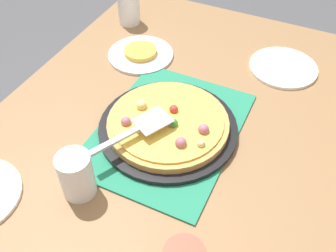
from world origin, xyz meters
The scene contains 10 objects.
dining_table centered at (0.00, 0.00, 0.64)m, with size 1.40×1.00×0.75m.
placemat centered at (0.00, 0.00, 0.75)m, with size 0.48×0.36×0.01m, color #237F5B.
pizza_pan centered at (0.00, 0.00, 0.76)m, with size 0.38×0.38×0.01m, color black.
pizza centered at (0.00, 0.00, 0.78)m, with size 0.33×0.33×0.05m.
plate_far_right centered at (0.28, 0.23, 0.76)m, with size 0.22×0.22×0.01m, color white.
plate_side centered at (0.42, -0.22, 0.76)m, with size 0.22×0.22×0.01m, color white.
served_slice_right centered at (0.28, 0.23, 0.77)m, with size 0.11×0.11×0.02m, color gold.
cup_far centered at (-0.27, 0.11, 0.81)m, with size 0.08×0.08×0.12m, color white.
cup_corner centered at (0.45, 0.37, 0.81)m, with size 0.08×0.08×0.12m, color white.
pizza_server centered at (-0.09, 0.04, 0.82)m, with size 0.22×0.14×0.01m.
Camera 1 is at (-0.66, -0.31, 1.52)m, focal length 41.28 mm.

